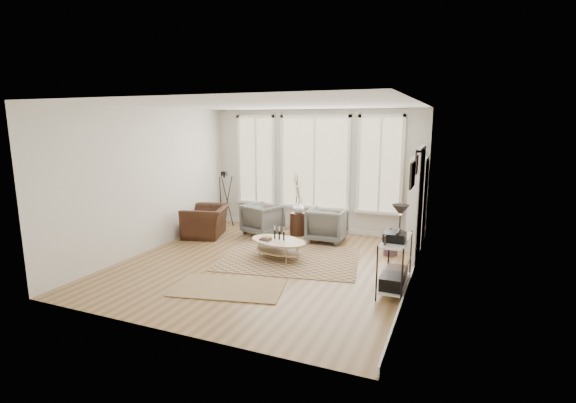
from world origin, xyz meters
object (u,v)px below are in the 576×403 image
at_px(coffee_table, 278,244).
at_px(side_table, 298,205).
at_px(bookcase, 417,203).
at_px(armchair_right, 327,225).
at_px(accent_chair, 206,221).
at_px(armchair_left, 263,219).
at_px(low_shelf, 395,259).

bearing_deg(coffee_table, side_table, 98.99).
relative_size(bookcase, armchair_right, 2.54).
bearing_deg(bookcase, accent_chair, -168.32).
height_order(armchair_right, accent_chair, armchair_right).
bearing_deg(side_table, bookcase, 1.69).
bearing_deg(armchair_left, accent_chair, 48.31).
xyz_separation_m(bookcase, low_shelf, (-0.06, -2.52, -0.44)).
height_order(armchair_left, accent_chair, armchair_left).
distance_m(armchair_left, side_table, 0.89).
bearing_deg(armchair_left, low_shelf, 165.53).
distance_m(coffee_table, side_table, 1.81).
bearing_deg(armchair_right, accent_chair, 13.13).
bearing_deg(low_shelf, armchair_left, 146.64).
bearing_deg(armchair_left, armchair_right, -160.61).
bearing_deg(accent_chair, coffee_table, 51.03).
bearing_deg(armchair_left, bookcase, -156.13).
bearing_deg(bookcase, side_table, -178.31).
height_order(bookcase, coffee_table, bookcase).
height_order(bookcase, armchair_left, bookcase).
bearing_deg(bookcase, armchair_right, -171.24).
xyz_separation_m(side_table, accent_chair, (-1.94, -0.87, -0.37)).
distance_m(low_shelf, armchair_left, 4.04).
relative_size(bookcase, side_table, 1.39).
height_order(coffee_table, side_table, side_table).
bearing_deg(low_shelf, accent_chair, 160.81).
xyz_separation_m(armchair_left, accent_chair, (-1.15, -0.65, -0.01)).
distance_m(coffee_table, armchair_left, 1.86).
relative_size(bookcase, low_shelf, 1.58).
xyz_separation_m(armchair_left, side_table, (0.79, 0.22, 0.35)).
relative_size(bookcase, armchair_left, 2.61).
bearing_deg(coffee_table, armchair_right, 71.48).
relative_size(armchair_left, accent_chair, 0.75).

